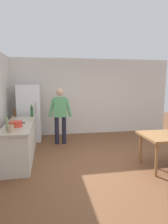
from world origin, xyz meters
The scene contains 10 objects.
ground_plane centered at (0.00, 0.00, 0.00)m, with size 14.00×14.00×0.00m, color brown.
wall_back centered at (0.00, 3.00, 1.35)m, with size 6.40×0.12×2.70m, color silver.
kitchen_counter centered at (-2.00, 0.80, 0.45)m, with size 0.64×2.20×0.90m.
refrigerator centered at (-1.90, 2.40, 0.90)m, with size 0.70×0.67×1.80m.
person centered at (-0.95, 1.85, 0.98)m, with size 0.70×0.22×1.70m.
cooking_pot centered at (-2.02, 0.42, 0.96)m, with size 0.40×0.28×0.12m.
utensil_jar centered at (-2.04, -0.05, 0.98)m, with size 0.11×0.11×0.32m.
bottle_vinegar_tall centered at (-2.14, 0.07, 1.04)m, with size 0.06×0.06×0.32m.
bottle_beer_brown centered at (-2.24, 1.76, 1.01)m, with size 0.06×0.06×0.26m.
bottle_wine_green centered at (-1.77, 1.72, 1.05)m, with size 0.08×0.08×0.34m.
Camera 1 is at (-1.32, -4.11, 1.89)m, focal length 31.88 mm.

